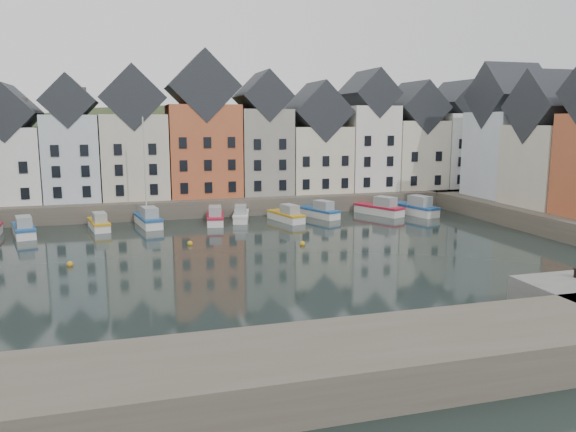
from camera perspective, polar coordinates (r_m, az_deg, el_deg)
name	(u,v)px	position (r m, az deg, el deg)	size (l,w,h in m)	color
ground	(251,263)	(45.76, -3.83, -4.78)	(260.00, 260.00, 0.00)	black
far_quay	(202,200)	(74.64, -8.74, 1.57)	(90.00, 16.00, 2.00)	#51493E
near_wall	(119,393)	(23.75, -16.81, -16.81)	(50.00, 6.00, 2.00)	#51493E
hillside	(186,284)	(104.00, -10.32, -6.85)	(153.60, 70.40, 64.00)	#243118
far_terrace	(228,140)	(72.45, -6.15, 7.65)	(72.37, 8.16, 17.78)	#ECE2C6
right_terrace	(555,143)	(68.55, 25.51, 6.68)	(8.30, 24.25, 16.36)	silver
mooring_buoys	(193,250)	(50.23, -9.60, -3.40)	(20.50, 5.50, 0.50)	#C99017
boat_b	(24,229)	(61.88, -25.25, -1.23)	(3.19, 6.24, 2.29)	silver
boat_c	(99,224)	(62.57, -18.64, -0.75)	(2.65, 5.66, 2.09)	silver
boat_d	(149,219)	(63.00, -13.99, -0.31)	(3.00, 6.52, 11.99)	silver
boat_e	(215,217)	(63.31, -7.40, -0.15)	(2.69, 6.08, 2.25)	silver
boat_f	(241,215)	(64.60, -4.80, 0.05)	(2.91, 5.69, 2.09)	silver
boat_g	(287,216)	(64.05, -0.14, 0.04)	(3.28, 6.03, 2.21)	silver
boat_h	(320,212)	(66.82, 3.25, 0.44)	(3.86, 6.16, 2.27)	silver
boat_i	(380,209)	(69.46, 9.34, 0.74)	(4.59, 6.78, 2.51)	silver
boat_j	(415,208)	(70.34, 12.77, 0.78)	(3.88, 7.22, 2.65)	silver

